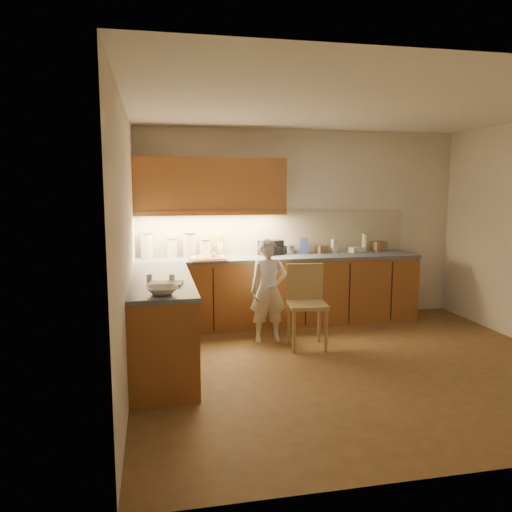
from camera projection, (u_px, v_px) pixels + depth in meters
The scene contains 24 objects.
room at pixel (359, 203), 4.94m from camera, with size 4.54×4.50×2.62m.
l_counter at pixel (245, 299), 6.13m from camera, with size 3.77×2.62×0.92m.
backsplash at pixel (275, 232), 6.85m from camera, with size 3.75×0.02×0.58m, color beige.
upper_cabinets at pixel (210, 185), 6.43m from camera, with size 1.95×0.36×0.73m.
pizza_on_board at pixel (209, 258), 6.26m from camera, with size 0.50×0.50×0.20m.
child at pixel (268, 290), 5.91m from camera, with size 0.45×0.29×1.23m, color silver.
wooden_chair at pixel (306, 299), 5.74m from camera, with size 0.47×0.47×0.95m.
mixing_bowl at pixel (162, 290), 4.27m from camera, with size 0.27×0.27×0.07m, color silver.
canister_a at pixel (147, 245), 6.42m from camera, with size 0.16×0.16×0.33m.
canister_b at pixel (172, 247), 6.50m from camera, with size 0.14×0.14×0.25m.
canister_c at pixel (190, 245), 6.51m from camera, with size 0.17×0.17×0.32m.
canister_d at pixel (205, 248), 6.53m from camera, with size 0.14×0.14×0.23m.
oil_jug at pixel (219, 245), 6.63m from camera, with size 0.13×0.11×0.32m.
toaster at pixel (271, 248), 6.69m from camera, with size 0.35×0.29×0.20m.
steel_pot at pixel (289, 249), 6.82m from camera, with size 0.16×0.16×0.12m.
blue_box at pixel (304, 246), 6.83m from camera, with size 0.11×0.07×0.21m, color #2F428F.
card_box_a at pixel (322, 249), 6.90m from camera, with size 0.15×0.10×0.10m, color #9C7854.
white_bottle at pixel (334, 246), 6.93m from camera, with size 0.06×0.06×0.19m, color white.
flat_pack at pixel (356, 250), 6.97m from camera, with size 0.18×0.13×0.07m, color silver.
tall_jar at pixel (365, 242), 7.02m from camera, with size 0.08×0.08×0.26m.
card_box_b at pixel (379, 246), 7.07m from camera, with size 0.18×0.14×0.14m, color #9B7753.
dough_cloth at pixel (165, 284), 4.68m from camera, with size 0.31×0.24×0.02m, color silver.
spice_jar_a at pixel (149, 278), 4.83m from camera, with size 0.05×0.05×0.07m, color silver.
spice_jar_b at pixel (172, 278), 4.82m from camera, with size 0.05×0.05×0.07m, color white.
Camera 1 is at (-2.01, -4.65, 1.84)m, focal length 35.00 mm.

